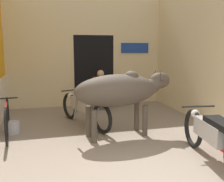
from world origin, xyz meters
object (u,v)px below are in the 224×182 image
object	(u,v)px
motorcycle_near	(213,135)
bicycle	(7,119)
bucket	(13,128)
shopkeeper_seated	(101,89)
plastic_stool	(92,101)
motorcycle_far	(84,107)
cow	(121,90)

from	to	relation	value
motorcycle_near	bicycle	distance (m)	3.85
bucket	shopkeeper_seated	bearing A→B (deg)	37.18
motorcycle_near	bucket	bearing A→B (deg)	143.25
plastic_stool	shopkeeper_seated	bearing A→B (deg)	-22.53
bicycle	shopkeeper_seated	size ratio (longest dim) A/B	1.50
motorcycle_far	shopkeeper_seated	world-z (taller)	shopkeeper_seated
bicycle	bucket	size ratio (longest dim) A/B	6.54
motorcycle_near	bicycle	bearing A→B (deg)	146.15
bicycle	bucket	bearing A→B (deg)	64.35
bicycle	plastic_stool	world-z (taller)	bicycle
shopkeeper_seated	motorcycle_near	bearing A→B (deg)	-78.17
shopkeeper_seated	bucket	world-z (taller)	shopkeeper_seated
motorcycle_near	plastic_stool	distance (m)	4.30
motorcycle_near	shopkeeper_seated	bearing A→B (deg)	101.83
motorcycle_near	shopkeeper_seated	distance (m)	4.13
cow	bicycle	world-z (taller)	cow
cow	motorcycle_near	xyz separation A→B (m)	(0.97, -1.63, -0.48)
motorcycle_near	plastic_stool	bearing A→B (deg)	104.90
shopkeeper_seated	bucket	size ratio (longest dim) A/B	4.37
plastic_stool	bucket	xyz separation A→B (m)	(-2.01, -1.82, -0.08)
plastic_stool	bucket	distance (m)	2.71
cow	bicycle	bearing A→B (deg)	166.93
cow	bucket	world-z (taller)	cow
motorcycle_near	bicycle	xyz separation A→B (m)	(-3.19, 2.14, -0.09)
motorcycle_near	shopkeeper_seated	world-z (taller)	shopkeeper_seated
motorcycle_far	bucket	xyz separation A→B (m)	(-1.53, -0.20, -0.31)
bicycle	shopkeeper_seated	bearing A→B (deg)	38.90
cow	bicycle	distance (m)	2.35
motorcycle_near	plastic_stool	size ratio (longest dim) A/B	5.33
motorcycle_far	plastic_stool	size ratio (longest dim) A/B	4.98
cow	motorcycle_far	xyz separation A→B (m)	(-0.60, 0.89, -0.50)
cow	shopkeeper_seated	world-z (taller)	cow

